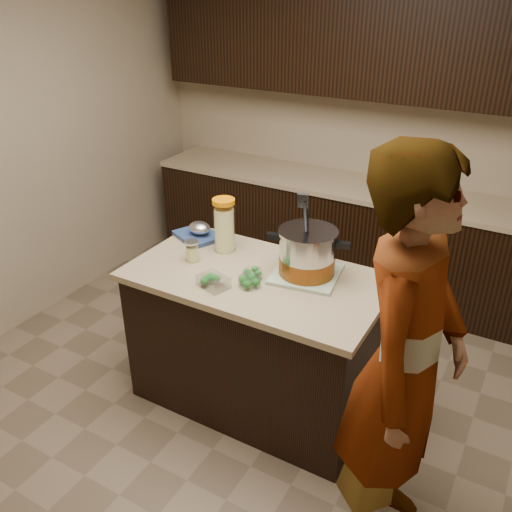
% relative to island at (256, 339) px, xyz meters
% --- Properties ---
extents(ground_plane, '(4.00, 4.00, 0.00)m').
position_rel_island_xyz_m(ground_plane, '(0.00, 0.00, -0.45)').
color(ground_plane, brown).
rests_on(ground_plane, ground).
extents(room_shell, '(4.04, 4.04, 2.72)m').
position_rel_island_xyz_m(room_shell, '(0.00, 0.00, 1.26)').
color(room_shell, tan).
rests_on(room_shell, ground).
extents(back_cabinets, '(3.60, 0.63, 2.33)m').
position_rel_island_xyz_m(back_cabinets, '(0.00, 1.74, 0.49)').
color(back_cabinets, black).
rests_on(back_cabinets, ground).
extents(island, '(1.46, 0.81, 0.90)m').
position_rel_island_xyz_m(island, '(0.00, 0.00, 0.00)').
color(island, black).
rests_on(island, ground).
extents(dish_towel, '(0.41, 0.41, 0.02)m').
position_rel_island_xyz_m(dish_towel, '(0.25, 0.13, 0.46)').
color(dish_towel, '#648D5F').
rests_on(dish_towel, island).
extents(stock_pot, '(0.46, 0.39, 0.47)m').
position_rel_island_xyz_m(stock_pot, '(0.25, 0.13, 0.58)').
color(stock_pot, '#B7B7BC').
rests_on(stock_pot, dish_towel).
extents(lemonade_pitcher, '(0.14, 0.14, 0.33)m').
position_rel_island_xyz_m(lemonade_pitcher, '(-0.32, 0.18, 0.60)').
color(lemonade_pitcher, '#D8D684').
rests_on(lemonade_pitcher, island).
extents(mason_jar, '(0.11, 0.11, 0.13)m').
position_rel_island_xyz_m(mason_jar, '(-0.42, -0.04, 0.51)').
color(mason_jar, '#D8D684').
rests_on(mason_jar, island).
extents(broccoli_tub_left, '(0.13, 0.13, 0.05)m').
position_rel_island_xyz_m(broccoli_tub_left, '(0.00, -0.04, 0.47)').
color(broccoli_tub_left, silver).
rests_on(broccoli_tub_left, island).
extents(broccoli_tub_right, '(0.14, 0.14, 0.06)m').
position_rel_island_xyz_m(broccoli_tub_right, '(0.03, -0.13, 0.47)').
color(broccoli_tub_right, silver).
rests_on(broccoli_tub_right, island).
extents(broccoli_tub_rect, '(0.19, 0.16, 0.06)m').
position_rel_island_xyz_m(broccoli_tub_rect, '(-0.14, -0.23, 0.47)').
color(broccoli_tub_rect, silver).
rests_on(broccoli_tub_rect, island).
extents(blue_tray, '(0.35, 0.32, 0.11)m').
position_rel_island_xyz_m(blue_tray, '(-0.56, 0.24, 0.48)').
color(blue_tray, navy).
rests_on(blue_tray, island).
extents(person, '(0.48, 0.72, 1.93)m').
position_rel_island_xyz_m(person, '(0.98, -0.49, 0.51)').
color(person, gray).
rests_on(person, ground).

